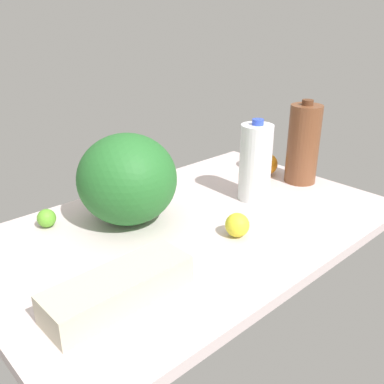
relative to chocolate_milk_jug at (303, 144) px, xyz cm
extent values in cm
cube|color=beige|center=(51.25, -2.01, -15.46)|extent=(120.00, 76.00, 3.00)
cylinder|color=brown|center=(0.00, 0.00, -0.12)|extent=(11.06, 11.06, 27.69)
cylinder|color=#59331E|center=(0.00, 0.00, 14.63)|extent=(3.87, 3.87, 1.80)
ellipsoid|color=#266B2B|center=(63.33, -16.15, -0.90)|extent=(28.46, 28.46, 26.12)
cube|color=beige|center=(87.09, 14.05, -10.58)|extent=(32.73, 11.50, 6.77)
cylinder|color=white|center=(24.18, -1.50, -1.58)|extent=(10.30, 10.30, 24.76)
cylinder|color=blue|center=(24.18, -1.50, 11.70)|extent=(3.60, 3.60, 1.80)
sphere|color=yellow|center=(47.16, 11.80, -10.60)|extent=(6.72, 6.72, 6.72)
sphere|color=orange|center=(3.28, -12.62, -9.92)|extent=(8.07, 8.07, 8.07)
sphere|color=#5FA92E|center=(83.15, -28.80, -11.29)|extent=(5.35, 5.35, 5.35)
camera|label=1|loc=(126.46, 79.58, 43.99)|focal=40.00mm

